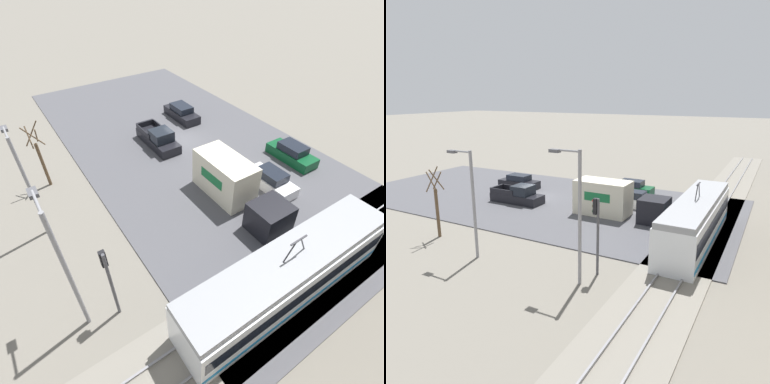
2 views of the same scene
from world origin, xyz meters
The scene contains 13 objects.
ground_plane centered at (0.00, 0.00, 0.00)m, with size 320.00×320.00×0.00m, color slate.
road_surface centered at (0.00, 0.00, 0.04)m, with size 19.41×40.21×0.08m.
rail_bed centered at (0.00, 17.08, 0.05)m, with size 75.96×4.40×0.22m.
light_rail_tram centered at (4.25, 17.08, 1.66)m, with size 12.93×2.74×4.39m.
box_truck centered at (1.45, 9.55, 1.49)m, with size 2.51×8.34×3.06m.
pickup_truck centered at (2.17, -0.57, 0.76)m, with size 2.00×5.38×1.81m.
sedan_car_0 centered at (-2.74, -4.18, 0.71)m, with size 1.85×4.74×1.53m.
sedan_car_1 centered at (-6.42, 8.20, 0.70)m, with size 1.82×4.56×1.52m.
sedan_car_2 centered at (-2.01, 9.99, 0.71)m, with size 1.73×4.31×1.54m.
traffic_light_pole centered at (12.16, 12.97, 3.11)m, with size 0.28×0.47×4.75m.
street_tree centered at (12.37, -0.23, 2.44)m, with size 1.26×1.04×5.36m.
street_lamp_near_crossing centered at (13.80, 4.75, 4.20)m, with size 0.36×1.95×7.18m.
street_lamp_mid_block centered at (13.68, 12.45, 4.50)m, with size 0.36×1.95×7.76m.
Camera 1 is at (13.52, 21.94, 15.03)m, focal length 28.00 mm.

